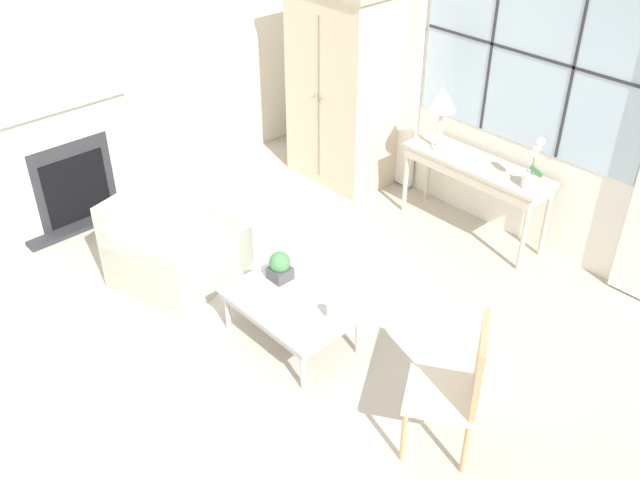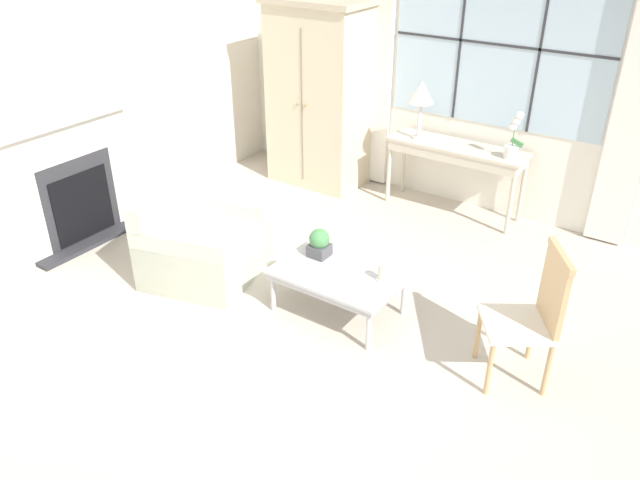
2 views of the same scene
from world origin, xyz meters
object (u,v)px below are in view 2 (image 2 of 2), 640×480
console_table (456,153)px  side_chair_wooden (534,310)px  fireplace (69,170)px  pillar_candle (382,273)px  armoire (319,94)px  armchair_upholstered (202,245)px  coffee_table (338,276)px  table_lamp (421,94)px  potted_orchid (513,141)px  potted_plant_small (319,243)px

console_table → side_chair_wooden: (1.50, -2.14, -0.10)m
fireplace → pillar_candle: (3.07, 0.48, -0.29)m
armoire → armchair_upholstered: size_ratio=1.79×
side_chair_wooden → coffee_table: (-1.48, -0.09, -0.22)m
side_chair_wooden → table_lamp: bearing=132.6°
potted_orchid → armchair_upholstered: 3.06m
console_table → table_lamp: size_ratio=2.37×
console_table → potted_orchid: potted_orchid is taller
pillar_candle → console_table: bearing=99.6°
side_chair_wooden → potted_plant_small: side_chair_wooden is taller
potted_orchid → fireplace: bearing=-141.7°
fireplace → console_table: bearing=44.1°
potted_orchid → potted_plant_small: size_ratio=1.93×
potted_plant_small → pillar_candle: size_ratio=1.70×
armoire → potted_plant_small: bearing=-55.3°
table_lamp → console_table: bearing=6.9°
table_lamp → side_chair_wooden: (1.92, -2.09, -0.65)m
potted_orchid → armchair_upholstered: (-1.85, -2.36, -0.64)m
side_chair_wooden → pillar_candle: side_chair_wooden is taller
coffee_table → pillar_candle: pillar_candle is taller
coffee_table → potted_plant_small: potted_plant_small is taller
potted_orchid → console_table: bearing=175.7°
armoire → coffee_table: (1.65, -2.13, -0.69)m
armoire → potted_plant_small: armoire is taller
side_chair_wooden → pillar_candle: (-1.14, -0.00, -0.12)m
table_lamp → armoire: bearing=-177.5°
armoire → armchair_upholstered: armoire is taller
table_lamp → potted_plant_small: (0.18, -2.06, -0.71)m
armoire → armchair_upholstered: 2.44m
console_table → pillar_candle: console_table is taller
armoire → coffee_table: 2.78m
side_chair_wooden → pillar_candle: bearing=-179.9°
potted_plant_small → armoire: bearing=124.7°
pillar_candle → armoire: bearing=134.3°
table_lamp → potted_plant_small: size_ratio=2.51×
fireplace → pillar_candle: size_ratio=15.67×
potted_orchid → potted_plant_small: bearing=-111.4°
potted_orchid → armchair_upholstered: potted_orchid is taller
side_chair_wooden → armoire: bearing=147.0°
armchair_upholstered → side_chair_wooden: size_ratio=1.14×
potted_orchid → armchair_upholstered: size_ratio=0.41×
table_lamp → pillar_candle: bearing=-69.6°
table_lamp → potted_orchid: size_ratio=1.30×
armoire → table_lamp: 1.23m
potted_orchid → coffee_table: potted_orchid is taller
fireplace → side_chair_wooden: (4.21, 0.49, -0.17)m
side_chair_wooden → coffee_table: side_chair_wooden is taller
armoire → fireplace: bearing=-113.1°
coffee_table → console_table: bearing=90.6°
fireplace → armchair_upholstered: fireplace is taller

